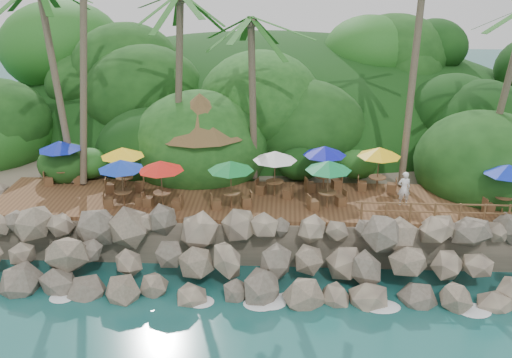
{
  "coord_description": "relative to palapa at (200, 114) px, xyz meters",
  "views": [
    {
      "loc": [
        1.41,
        -21.75,
        14.07
      ],
      "look_at": [
        0.0,
        6.0,
        3.4
      ],
      "focal_mm": 42.46,
      "sensor_mm": 36.0,
      "label": 1
    }
  ],
  "objects": [
    {
      "name": "land_base",
      "position": [
        3.14,
        6.65,
        -4.74
      ],
      "size": [
        32.0,
        25.2,
        2.1
      ],
      "primitive_type": "cube",
      "color": "gray",
      "rests_on": "ground"
    },
    {
      "name": "foam_line",
      "position": [
        3.14,
        -9.05,
        -5.76
      ],
      "size": [
        25.2,
        0.8,
        0.06
      ],
      "color": "white",
      "rests_on": "ground"
    },
    {
      "name": "waiter",
      "position": [
        10.34,
        -3.62,
        -2.64
      ],
      "size": [
        0.66,
        0.46,
        1.71
      ],
      "primitive_type": "imported",
      "rotation": [
        0.0,
        0.0,
        3.23
      ],
      "color": "white",
      "rests_on": "terrace"
    },
    {
      "name": "terrace",
      "position": [
        3.14,
        -3.35,
        -3.59
      ],
      "size": [
        26.0,
        5.0,
        0.2
      ],
      "primitive_type": "cube",
      "color": "brown",
      "rests_on": "land_base"
    },
    {
      "name": "railing",
      "position": [
        11.39,
        -5.7,
        -2.88
      ],
      "size": [
        7.2,
        0.1,
        1.0
      ],
      "color": "brown",
      "rests_on": "terrace"
    },
    {
      "name": "jungle_foliage",
      "position": [
        3.14,
        5.65,
        -5.79
      ],
      "size": [
        44.0,
        16.0,
        12.0
      ],
      "primitive_type": null,
      "color": "#143811",
      "rests_on": "ground"
    },
    {
      "name": "jungle_hill",
      "position": [
        3.14,
        14.15,
        -5.79
      ],
      "size": [
        44.8,
        28.0,
        15.4
      ],
      "primitive_type": "ellipsoid",
      "color": "#143811",
      "rests_on": "ground"
    },
    {
      "name": "seawall",
      "position": [
        3.14,
        -7.35,
        -4.64
      ],
      "size": [
        29.0,
        4.0,
        2.3
      ],
      "primitive_type": null,
      "color": "gray",
      "rests_on": "ground"
    },
    {
      "name": "ground",
      "position": [
        3.14,
        -9.35,
        -5.79
      ],
      "size": [
        140.0,
        140.0,
        0.0
      ],
      "primitive_type": "plane",
      "color": "#19514F",
      "rests_on": "ground"
    },
    {
      "name": "palapa",
      "position": [
        0.0,
        0.0,
        0.0
      ],
      "size": [
        5.24,
        5.24,
        4.6
      ],
      "color": "brown",
      "rests_on": "ground"
    },
    {
      "name": "dining_clusters",
      "position": [
        2.81,
        -3.3,
        -1.5
      ],
      "size": [
        24.26,
        5.02,
        2.4
      ],
      "color": "brown",
      "rests_on": "terrace"
    }
  ]
}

